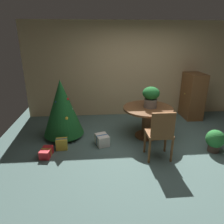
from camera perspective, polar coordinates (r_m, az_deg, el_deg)
The scene contains 11 objects.
ground_plane at distance 4.30m, azimuth 10.69°, elevation -10.70°, with size 6.60×6.60×0.00m, color #4C6660.
back_wall_panel at distance 5.90m, azimuth 5.99°, elevation 11.55°, with size 6.00×0.10×2.60m, color tan.
round_dining_table at distance 4.67m, azimuth 9.89°, elevation -1.20°, with size 1.11×1.11×0.71m.
flower_vase at distance 4.54m, azimuth 10.81°, elevation 4.44°, with size 0.37×0.37×0.46m.
wooden_chair_near at distance 3.82m, azimuth 13.36°, elevation -5.54°, with size 0.46×0.40×0.97m.
holiday_tree at distance 4.66m, azimuth -13.77°, elevation 1.20°, with size 0.90×0.90×1.34m.
gift_box_cream at distance 4.41m, azimuth -2.78°, elevation -7.79°, with size 0.33×0.37×0.23m.
gift_box_gold at distance 4.37m, azimuth -13.87°, elevation -8.66°, with size 0.24×0.19×0.23m.
gift_box_red at distance 4.23m, azimuth -17.87°, elevation -10.70°, with size 0.23×0.34×0.16m.
wooden_cabinet at distance 6.15m, azimuth 21.59°, elevation 4.21°, with size 0.47×0.69×1.26m.
potted_plant at distance 4.59m, azimuth 26.85°, elevation -6.97°, with size 0.36×0.36×0.46m.
Camera 1 is at (-1.08, -3.54, 2.19)m, focal length 32.72 mm.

